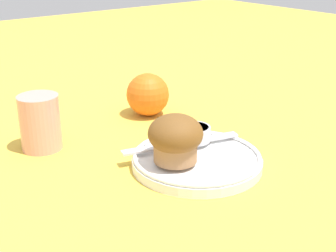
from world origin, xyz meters
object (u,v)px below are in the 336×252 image
at_px(orange_fruit, 148,95).
at_px(muffin, 175,138).
at_px(juice_glass, 40,123).
at_px(butter_knife, 182,143).

bearing_deg(orange_fruit, muffin, -116.79).
xyz_separation_m(orange_fruit, juice_glass, (-0.22, -0.02, 0.00)).
distance_m(butter_knife, orange_fruit, 0.19).
xyz_separation_m(muffin, juice_glass, (-0.11, 0.20, -0.01)).
xyz_separation_m(muffin, butter_knife, (0.04, 0.04, -0.03)).
bearing_deg(butter_knife, muffin, -123.18).
bearing_deg(muffin, orange_fruit, 63.21).
height_order(butter_knife, orange_fruit, orange_fruit).
height_order(muffin, orange_fruit, muffin).
distance_m(butter_knife, juice_glass, 0.22).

